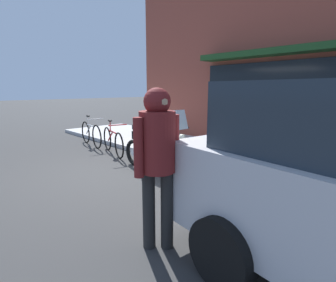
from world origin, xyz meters
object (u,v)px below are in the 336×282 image
(sandwich_board_sign, at_px, (158,128))
(pedestrian_walking, at_px, (158,151))
(second_bicycle_by_cafe, at_px, (91,133))
(touring_motorcycle, at_px, (152,145))
(parked_bicycle, at_px, (113,141))

(sandwich_board_sign, bearing_deg, pedestrian_walking, -41.11)
(pedestrian_walking, distance_m, second_bicycle_by_cafe, 5.89)
(touring_motorcycle, relative_size, sandwich_board_sign, 2.30)
(touring_motorcycle, xyz_separation_m, sandwich_board_sign, (-1.67, 1.63, 0.01))
(parked_bicycle, height_order, second_bicycle_by_cafe, second_bicycle_by_cafe)
(parked_bicycle, bearing_deg, sandwich_board_sign, 79.76)
(parked_bicycle, xyz_separation_m, pedestrian_walking, (4.08, -1.93, 0.74))
(pedestrian_walking, bearing_deg, second_bicycle_by_cafe, 159.89)
(touring_motorcycle, relative_size, parked_bicycle, 1.30)
(parked_bicycle, distance_m, pedestrian_walking, 4.58)
(pedestrian_walking, bearing_deg, sandwich_board_sign, 138.89)
(parked_bicycle, xyz_separation_m, sandwich_board_sign, (0.25, 1.41, 0.23))
(sandwich_board_sign, bearing_deg, touring_motorcycle, -44.36)
(touring_motorcycle, height_order, pedestrian_walking, pedestrian_walking)
(parked_bicycle, xyz_separation_m, second_bicycle_by_cafe, (-1.41, 0.08, 0.01))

